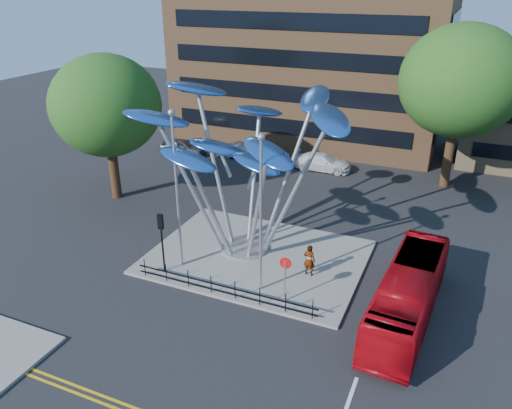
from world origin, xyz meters
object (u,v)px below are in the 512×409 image
at_px(traffic_light_island, 161,231).
at_px(red_bus, 408,294).
at_px(tree_right, 461,81).
at_px(tree_left, 106,106).
at_px(parked_car_left, 183,147).
at_px(leaf_sculpture, 244,138).
at_px(street_lamp_left, 176,178).
at_px(street_lamp_right, 261,201).
at_px(parked_car_mid, 243,152).
at_px(parked_car_right, 322,162).
at_px(no_entry_sign_island, 285,272).
at_px(pedestrian, 309,260).

xyz_separation_m(traffic_light_island, red_bus, (12.69, 1.20, -1.28)).
bearing_deg(tree_right, red_bus, -90.97).
distance_m(tree_left, traffic_light_island, 12.44).
bearing_deg(traffic_light_island, parked_car_left, 118.08).
relative_size(leaf_sculpture, street_lamp_left, 1.45).
bearing_deg(parked_car_left, tree_left, 177.18).
distance_m(street_lamp_right, parked_car_mid, 21.22).
distance_m(traffic_light_island, red_bus, 12.81).
bearing_deg(leaf_sculpture, parked_car_right, 88.73).
bearing_deg(parked_car_left, no_entry_sign_island, -142.83).
relative_size(pedestrian, parked_car_right, 0.37).
bearing_deg(tree_left, street_lamp_left, -34.38).
xyz_separation_m(street_lamp_right, parked_car_right, (-2.24, 18.50, -4.39)).
relative_size(tree_right, street_lamp_right, 1.46).
bearing_deg(parked_car_right, parked_car_left, 92.67).
height_order(traffic_light_island, no_entry_sign_island, traffic_light_island).
bearing_deg(red_bus, parked_car_right, 121.71).
relative_size(street_lamp_left, red_bus, 0.92).
distance_m(tree_right, parked_car_left, 23.73).
bearing_deg(tree_left, no_entry_sign_island, -25.07).
distance_m(street_lamp_right, pedestrian, 5.01).
bearing_deg(traffic_light_island, tree_left, 140.19).
bearing_deg(street_lamp_right, tree_left, 154.23).
xyz_separation_m(no_entry_sign_island, red_bus, (5.69, 1.19, -0.48)).
xyz_separation_m(street_lamp_left, parked_car_right, (2.76, 18.00, -4.65)).
bearing_deg(pedestrian, traffic_light_island, 22.54).
xyz_separation_m(street_lamp_left, no_entry_sign_island, (6.50, -0.98, -3.54)).
relative_size(tree_right, parked_car_right, 2.50).
distance_m(tree_left, no_entry_sign_island, 18.35).
relative_size(tree_left, parked_car_mid, 2.50).
bearing_deg(parked_car_right, red_bus, -154.65).
distance_m(no_entry_sign_island, parked_car_right, 19.38).
xyz_separation_m(tree_right, tree_left, (-22.00, -12.00, -1.24)).
distance_m(parked_car_left, parked_car_mid, 5.61).
height_order(street_lamp_right, parked_car_mid, street_lamp_right).
height_order(traffic_light_island, parked_car_left, traffic_light_island).
distance_m(street_lamp_left, street_lamp_right, 5.03).
relative_size(traffic_light_island, parked_car_left, 0.81).
bearing_deg(traffic_light_island, parked_car_right, 80.26).
distance_m(street_lamp_left, pedestrian, 8.30).
bearing_deg(pedestrian, street_lamp_left, 16.40).
height_order(street_lamp_left, parked_car_left, street_lamp_left).
bearing_deg(street_lamp_left, parked_car_right, 81.28).
xyz_separation_m(no_entry_sign_island, parked_car_mid, (-11.02, 18.93, -1.14)).
height_order(red_bus, pedestrian, red_bus).
bearing_deg(street_lamp_right, street_lamp_left, 174.29).
height_order(leaf_sculpture, street_lamp_right, leaf_sculpture).
xyz_separation_m(street_lamp_right, no_entry_sign_island, (1.50, -0.48, -3.28)).
height_order(street_lamp_right, red_bus, street_lamp_right).
xyz_separation_m(leaf_sculpture, traffic_light_island, (-2.93, -4.18, -4.26)).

